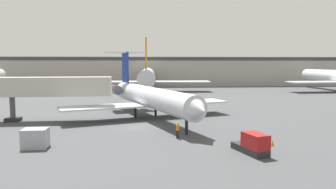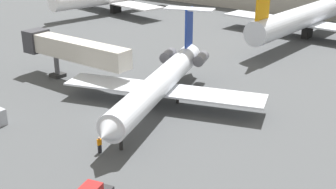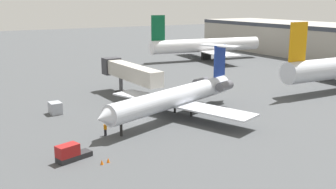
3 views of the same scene
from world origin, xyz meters
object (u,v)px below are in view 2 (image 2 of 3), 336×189
(parked_airliner_west_mid, at_px, (309,16))
(regional_jet, at_px, (162,81))
(jet_bridge, at_px, (69,49))
(ground_crew_marshaller, at_px, (99,145))

(parked_airliner_west_mid, bearing_deg, regional_jet, -90.47)
(jet_bridge, bearing_deg, parked_airliner_west_mid, 70.39)
(jet_bridge, relative_size, ground_crew_marshaller, 11.05)
(regional_jet, relative_size, ground_crew_marshaller, 17.37)
(jet_bridge, height_order, parked_airliner_west_mid, parked_airliner_west_mid)
(parked_airliner_west_mid, bearing_deg, jet_bridge, -109.61)
(regional_jet, xyz_separation_m, ground_crew_marshaller, (2.88, -12.91, -2.31))
(regional_jet, height_order, jet_bridge, regional_jet)
(jet_bridge, xyz_separation_m, parked_airliner_west_mid, (15.94, 44.75, -0.30))
(regional_jet, distance_m, parked_airliner_west_mid, 43.62)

